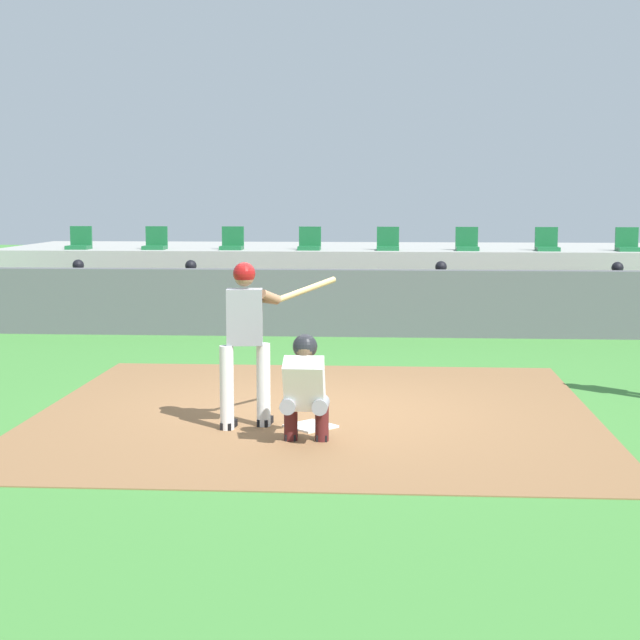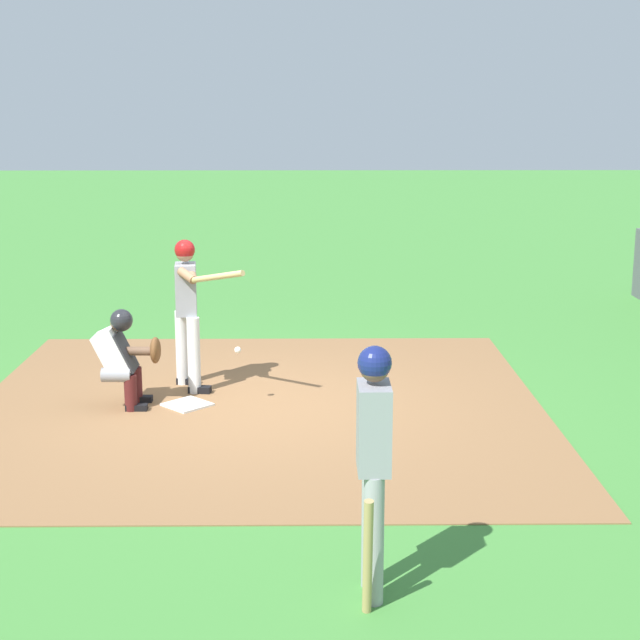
% 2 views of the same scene
% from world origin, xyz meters
% --- Properties ---
extents(ground_plane, '(80.00, 80.00, 0.00)m').
position_xyz_m(ground_plane, '(0.00, 0.00, 0.00)').
color(ground_plane, '#428438').
extents(dirt_infield, '(6.40, 6.40, 0.01)m').
position_xyz_m(dirt_infield, '(0.00, 0.00, 0.01)').
color(dirt_infield, olive).
rests_on(dirt_infield, ground).
extents(home_plate, '(0.62, 0.62, 0.02)m').
position_xyz_m(home_plate, '(0.00, -0.80, 0.02)').
color(home_plate, white).
rests_on(home_plate, dirt_infield).
extents(batter_at_plate, '(1.20, 0.93, 1.80)m').
position_xyz_m(batter_at_plate, '(-0.68, -0.85, 1.04)').
color(batter_at_plate, silver).
rests_on(batter_at_plate, ground).
extents(catcher_crouched, '(0.48, 1.64, 1.13)m').
position_xyz_m(catcher_crouched, '(-0.00, -1.49, 0.61)').
color(catcher_crouched, gray).
rests_on(catcher_crouched, ground).
extents(on_deck_batter, '(0.58, 0.23, 1.79)m').
position_xyz_m(on_deck_batter, '(4.33, 1.01, 1.02)').
color(on_deck_batter, '#99999E').
rests_on(on_deck_batter, ground).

